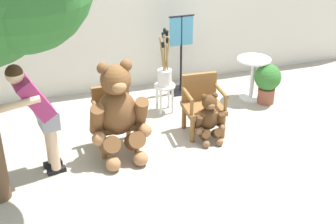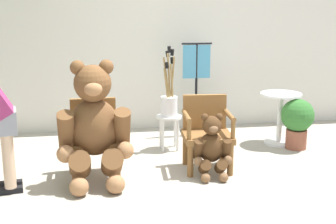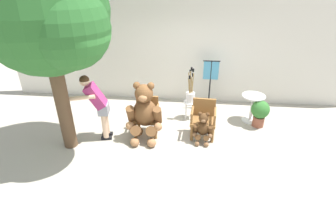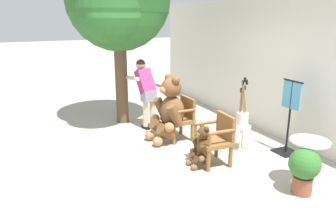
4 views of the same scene
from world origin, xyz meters
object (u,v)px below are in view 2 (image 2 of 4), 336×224
at_px(wooden_chair_right, 207,131).
at_px(brush_bucket, 169,101).
at_px(wooden_chair_left, 94,136).
at_px(clothing_display_stand, 196,87).
at_px(teddy_bear_large, 94,124).
at_px(round_side_table, 280,113).
at_px(white_stool, 169,123).
at_px(teddy_bear_small, 212,146).
at_px(potted_plant, 297,120).

bearing_deg(wooden_chair_right, brush_bucket, 112.24).
bearing_deg(wooden_chair_right, wooden_chair_left, 180.00).
height_order(wooden_chair_left, clothing_display_stand, clothing_display_stand).
relative_size(wooden_chair_left, wooden_chair_right, 1.00).
distance_m(teddy_bear_large, clothing_display_stand, 2.25).
bearing_deg(round_side_table, white_stool, 179.70).
height_order(wooden_chair_right, teddy_bear_small, wooden_chair_right).
bearing_deg(teddy_bear_small, round_side_table, 40.55).
distance_m(teddy_bear_large, potted_plant, 2.81).
bearing_deg(white_stool, wooden_chair_right, -67.79).
distance_m(wooden_chair_right, teddy_bear_large, 1.34).
bearing_deg(wooden_chair_left, round_side_table, 17.01).
xyz_separation_m(teddy_bear_large, round_side_table, (2.53, 1.03, -0.21)).
relative_size(teddy_bear_large, teddy_bear_small, 1.85).
xyz_separation_m(round_side_table, clothing_display_stand, (-1.04, 0.65, 0.27)).
distance_m(white_stool, brush_bucket, 0.31).
xyz_separation_m(wooden_chair_left, brush_bucket, (0.99, 0.78, 0.20)).
relative_size(wooden_chair_left, round_side_table, 1.19).
bearing_deg(white_stool, brush_bucket, -76.89).
bearing_deg(round_side_table, wooden_chair_right, -147.72).
bearing_deg(white_stool, clothing_display_stand, 51.83).
relative_size(wooden_chair_right, teddy_bear_small, 1.18).
height_order(teddy_bear_small, clothing_display_stand, clothing_display_stand).
height_order(teddy_bear_large, potted_plant, teddy_bear_large).
bearing_deg(potted_plant, wooden_chair_left, -168.57).
height_order(wooden_chair_right, teddy_bear_large, teddy_bear_large).
xyz_separation_m(wooden_chair_right, round_side_table, (1.23, 0.78, -0.01)).
height_order(brush_bucket, clothing_display_stand, brush_bucket).
relative_size(wooden_chair_right, potted_plant, 1.26).
relative_size(round_side_table, clothing_display_stand, 0.53).
distance_m(teddy_bear_large, brush_bucket, 1.43).
height_order(round_side_table, clothing_display_stand, clothing_display_stand).
height_order(teddy_bear_large, teddy_bear_small, teddy_bear_large).
relative_size(wooden_chair_right, brush_bucket, 0.93).
bearing_deg(clothing_display_stand, round_side_table, -32.15).
bearing_deg(wooden_chair_left, teddy_bear_small, -12.17).
distance_m(white_stool, round_side_table, 1.55).
relative_size(teddy_bear_large, clothing_display_stand, 0.99).
xyz_separation_m(wooden_chair_left, potted_plant, (2.69, 0.54, -0.07)).
xyz_separation_m(wooden_chair_left, white_stool, (0.99, 0.78, -0.11)).
bearing_deg(teddy_bear_small, wooden_chair_left, 167.83).
xyz_separation_m(white_stool, potted_plant, (1.70, -0.24, 0.04)).
height_order(wooden_chair_left, brush_bucket, brush_bucket).
bearing_deg(wooden_chair_right, potted_plant, 21.50).
distance_m(wooden_chair_right, potted_plant, 1.49).
xyz_separation_m(teddy_bear_small, clothing_display_stand, (0.19, 1.71, 0.36)).
height_order(wooden_chair_right, white_stool, wooden_chair_right).
relative_size(brush_bucket, potted_plant, 1.36).
height_order(white_stool, brush_bucket, brush_bucket).
xyz_separation_m(wooden_chair_right, teddy_bear_large, (-1.31, -0.25, 0.20)).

